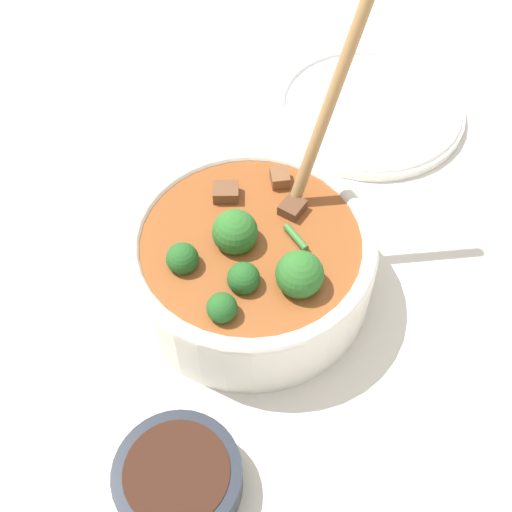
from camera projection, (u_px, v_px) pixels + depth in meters
The scene contains 4 objects.
ground_plane at pixel (256, 286), 0.67m from camera, with size 4.00×4.00×0.00m, color silver.
stew_bowl at pixel (256, 258), 0.63m from camera, with size 0.24×0.25×0.29m.
condiment_bowl at pixel (184, 478), 0.54m from camera, with size 0.11×0.11×0.04m.
empty_plate at pixel (372, 108), 0.83m from camera, with size 0.25×0.25×0.02m.
Camera 1 is at (0.00, 0.38, 0.56)m, focal length 45.00 mm.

